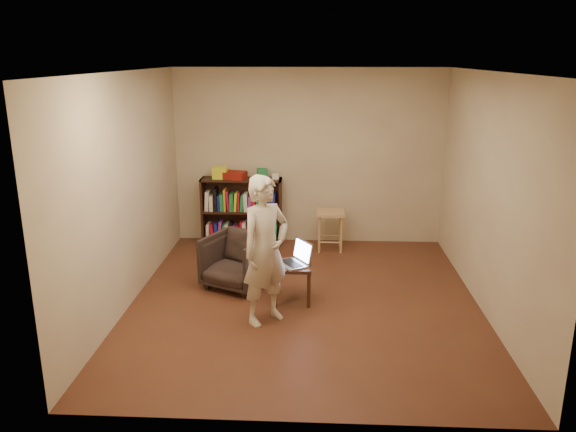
# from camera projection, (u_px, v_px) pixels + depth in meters

# --- Properties ---
(floor) EXTENTS (4.50, 4.50, 0.00)m
(floor) POSITION_uv_depth(u_px,v_px,m) (304.00, 301.00, 6.55)
(floor) COLOR #4D2619
(floor) RESTS_ON ground
(ceiling) EXTENTS (4.50, 4.50, 0.00)m
(ceiling) POSITION_uv_depth(u_px,v_px,m) (306.00, 72.00, 5.83)
(ceiling) COLOR silver
(ceiling) RESTS_ON wall_back
(wall_back) EXTENTS (4.00, 0.00, 4.00)m
(wall_back) POSITION_uv_depth(u_px,v_px,m) (309.00, 157.00, 8.35)
(wall_back) COLOR beige
(wall_back) RESTS_ON floor
(wall_left) EXTENTS (0.00, 4.50, 4.50)m
(wall_left) POSITION_uv_depth(u_px,v_px,m) (127.00, 191.00, 6.29)
(wall_left) COLOR beige
(wall_left) RESTS_ON floor
(wall_right) EXTENTS (0.00, 4.50, 4.50)m
(wall_right) POSITION_uv_depth(u_px,v_px,m) (489.00, 195.00, 6.09)
(wall_right) COLOR beige
(wall_right) RESTS_ON floor
(bookshelf) EXTENTS (1.20, 0.30, 1.00)m
(bookshelf) POSITION_uv_depth(u_px,v_px,m) (242.00, 215.00, 8.49)
(bookshelf) COLOR black
(bookshelf) RESTS_ON floor
(box_yellow) EXTENTS (0.22, 0.17, 0.17)m
(box_yellow) POSITION_uv_depth(u_px,v_px,m) (220.00, 173.00, 8.30)
(box_yellow) COLOR yellow
(box_yellow) RESTS_ON bookshelf
(red_cloth) EXTENTS (0.37, 0.31, 0.11)m
(red_cloth) POSITION_uv_depth(u_px,v_px,m) (234.00, 175.00, 8.29)
(red_cloth) COLOR maroon
(red_cloth) RESTS_ON bookshelf
(box_green) EXTENTS (0.18, 0.18, 0.15)m
(box_green) POSITION_uv_depth(u_px,v_px,m) (262.00, 174.00, 8.28)
(box_green) COLOR #217B45
(box_green) RESTS_ON bookshelf
(box_white) EXTENTS (0.11, 0.11, 0.08)m
(box_white) POSITION_uv_depth(u_px,v_px,m) (275.00, 176.00, 8.29)
(box_white) COLOR white
(box_white) RESTS_ON bookshelf
(stool) EXTENTS (0.40, 0.40, 0.58)m
(stool) POSITION_uv_depth(u_px,v_px,m) (330.00, 219.00, 8.17)
(stool) COLOR tan
(stool) RESTS_ON floor
(armchair) EXTENTS (0.95, 0.96, 0.66)m
(armchair) POSITION_uv_depth(u_px,v_px,m) (237.00, 261.00, 6.89)
(armchair) COLOR #2B221C
(armchair) RESTS_ON floor
(side_table) EXTENTS (0.44, 0.44, 0.45)m
(side_table) POSITION_uv_depth(u_px,v_px,m) (293.00, 270.00, 6.48)
(side_table) COLOR black
(side_table) RESTS_ON floor
(laptop) EXTENTS (0.45, 0.47, 0.27)m
(laptop) POSITION_uv_depth(u_px,v_px,m) (296.00, 259.00, 6.45)
(laptop) COLOR silver
(laptop) RESTS_ON side_table
(person) EXTENTS (0.69, 0.68, 1.60)m
(person) POSITION_uv_depth(u_px,v_px,m) (265.00, 251.00, 5.85)
(person) COLOR beige
(person) RESTS_ON floor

